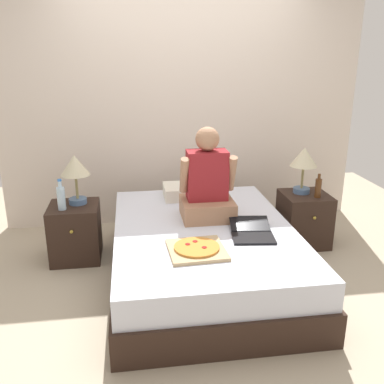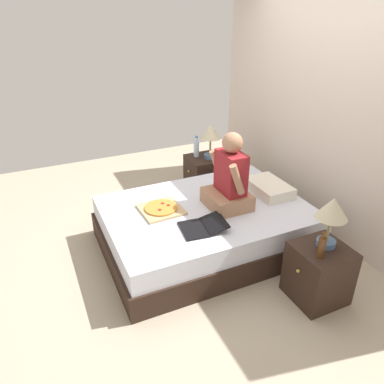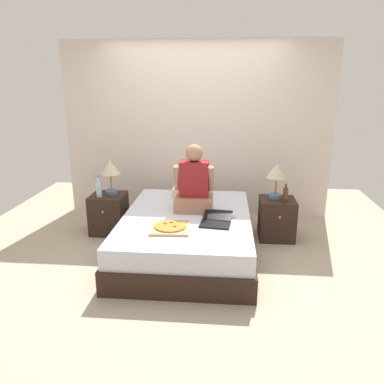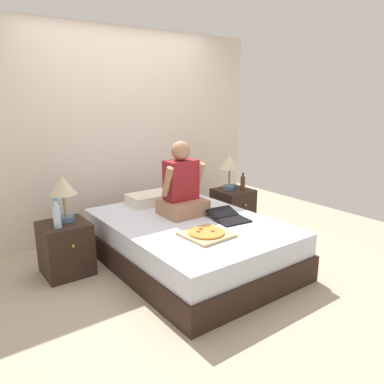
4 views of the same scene
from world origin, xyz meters
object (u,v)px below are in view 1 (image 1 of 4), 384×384
(nightstand_left, at_px, (75,232))
(laptop, at_px, (252,233))
(pizza_box, at_px, (197,249))
(bed, at_px, (203,253))
(beer_bottle, at_px, (318,188))
(person_seated, at_px, (207,185))
(lamp_on_right_nightstand, at_px, (304,160))
(lamp_on_left_nightstand, at_px, (75,169))
(water_bottle, at_px, (61,197))
(nightstand_right, at_px, (304,219))

(nightstand_left, height_order, laptop, laptop)
(nightstand_left, distance_m, laptop, 1.65)
(nightstand_left, xyz_separation_m, pizza_box, (0.97, -0.98, 0.23))
(bed, distance_m, beer_bottle, 1.31)
(person_seated, relative_size, pizza_box, 1.85)
(beer_bottle, bearing_deg, lamp_on_right_nightstand, 123.69)
(bed, bearing_deg, lamp_on_right_nightstand, 28.78)
(lamp_on_right_nightstand, height_order, laptop, lamp_on_right_nightstand)
(lamp_on_left_nightstand, distance_m, laptop, 1.66)
(lamp_on_left_nightstand, xyz_separation_m, pizza_box, (0.93, -1.03, -0.36))
(water_bottle, bearing_deg, bed, -20.77)
(beer_bottle, bearing_deg, nightstand_right, 125.01)
(nightstand_left, relative_size, beer_bottle, 2.25)
(lamp_on_left_nightstand, xyz_separation_m, lamp_on_right_nightstand, (2.13, 0.00, 0.00))
(bed, bearing_deg, nightstand_right, 26.05)
(water_bottle, bearing_deg, pizza_box, -40.17)
(lamp_on_left_nightstand, height_order, water_bottle, lamp_on_left_nightstand)
(bed, xyz_separation_m, water_bottle, (-1.18, 0.45, 0.40))
(nightstand_left, bearing_deg, water_bottle, -131.65)
(bed, distance_m, nightstand_left, 1.22)
(nightstand_left, bearing_deg, pizza_box, -45.18)
(lamp_on_left_nightstand, height_order, beer_bottle, lamp_on_left_nightstand)
(beer_bottle, distance_m, laptop, 1.07)
(lamp_on_left_nightstand, distance_m, person_seated, 1.19)
(lamp_on_right_nightstand, bearing_deg, water_bottle, -176.44)
(person_seated, bearing_deg, water_bottle, 169.60)
(laptop, bearing_deg, pizza_box, -155.74)
(lamp_on_left_nightstand, relative_size, laptop, 1.00)
(lamp_on_left_nightstand, bearing_deg, laptop, -30.24)
(nightstand_left, relative_size, laptop, 1.15)
(beer_bottle, xyz_separation_m, person_seated, (-1.10, -0.22, 0.14))
(bed, height_order, nightstand_left, nightstand_left)
(bed, bearing_deg, beer_bottle, 20.51)
(water_bottle, height_order, laptop, water_bottle)
(bed, xyz_separation_m, laptop, (0.34, -0.23, 0.26))
(nightstand_left, relative_size, lamp_on_left_nightstand, 1.15)
(person_seated, relative_size, laptop, 1.73)
(nightstand_left, height_order, person_seated, person_seated)
(nightstand_right, bearing_deg, nightstand_left, 180.00)
(person_seated, bearing_deg, lamp_on_left_nightstand, 161.86)
(laptop, bearing_deg, nightstand_left, 151.99)
(beer_bottle, bearing_deg, nightstand_left, 177.48)
(lamp_on_left_nightstand, bearing_deg, beer_bottle, -3.85)
(lamp_on_right_nightstand, bearing_deg, pizza_box, -139.33)
(nightstand_left, xyz_separation_m, lamp_on_right_nightstand, (2.17, 0.05, 0.59))
(nightstand_right, relative_size, pizza_box, 1.23)
(nightstand_left, bearing_deg, laptop, -28.01)
(lamp_on_right_nightstand, distance_m, laptop, 1.15)
(lamp_on_left_nightstand, bearing_deg, bed, -29.00)
(beer_bottle, bearing_deg, lamp_on_left_nightstand, 176.15)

